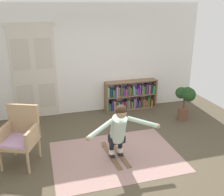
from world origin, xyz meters
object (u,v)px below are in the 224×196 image
Objects in this scene: bookshelf at (130,96)px; skis_pair at (115,154)px; wicker_chair at (20,134)px; person_skier at (119,128)px; potted_plant at (185,97)px.

bookshelf reaches higher than skis_pair.
wicker_chair is at bearing -145.50° from bookshelf.
bookshelf is 1.06× the size of person_skier.
bookshelf is at bearing 63.49° from skis_pair.
wicker_chair is at bearing -167.79° from potted_plant.
person_skier is (0.01, -0.17, 0.66)m from skis_pair.
potted_plant reaches higher than skis_pair.
person_skier is (1.76, -0.46, 0.10)m from wicker_chair.
potted_plant is at bearing 30.89° from person_skier.
bookshelf is at bearing 133.79° from potted_plant.
potted_plant is 2.56m from person_skier.
person_skier is (-2.19, -1.31, 0.05)m from potted_plant.
person_skier reaches higher than potted_plant.
wicker_chair is 1.19× the size of potted_plant.
wicker_chair is 1.83m from person_skier.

